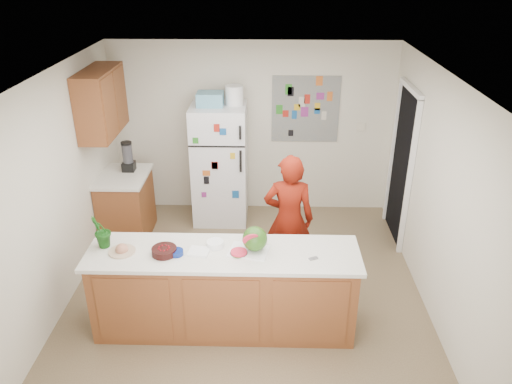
{
  "coord_description": "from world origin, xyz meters",
  "views": [
    {
      "loc": [
        0.23,
        -4.61,
        3.57
      ],
      "look_at": [
        0.1,
        0.2,
        1.24
      ],
      "focal_mm": 35.0,
      "sensor_mm": 36.0,
      "label": 1
    }
  ],
  "objects_px": {
    "person": "(289,220)",
    "cherry_bowl": "(164,251)",
    "watermelon": "(255,239)",
    "refrigerator": "(220,164)"
  },
  "relations": [
    {
      "from": "person",
      "to": "watermelon",
      "type": "distance_m",
      "value": 0.97
    },
    {
      "from": "person",
      "to": "watermelon",
      "type": "relative_size",
      "value": 6.52
    },
    {
      "from": "refrigerator",
      "to": "person",
      "type": "distance_m",
      "value": 1.75
    },
    {
      "from": "person",
      "to": "cherry_bowl",
      "type": "xyz_separation_m",
      "value": [
        -1.24,
        -0.95,
        0.16
      ]
    },
    {
      "from": "person",
      "to": "cherry_bowl",
      "type": "distance_m",
      "value": 1.57
    },
    {
      "from": "person",
      "to": "cherry_bowl",
      "type": "bearing_deg",
      "value": 39.98
    },
    {
      "from": "refrigerator",
      "to": "person",
      "type": "bearing_deg",
      "value": -58.1
    },
    {
      "from": "watermelon",
      "to": "refrigerator",
      "type": "bearing_deg",
      "value": 103.44
    },
    {
      "from": "refrigerator",
      "to": "person",
      "type": "relative_size",
      "value": 1.07
    },
    {
      "from": "cherry_bowl",
      "to": "refrigerator",
      "type": "bearing_deg",
      "value": 82.65
    }
  ]
}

